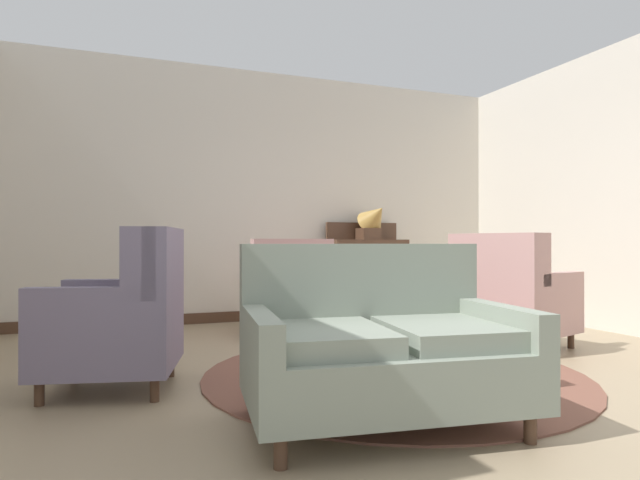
# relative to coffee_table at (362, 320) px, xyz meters

# --- Properties ---
(ground) EXTENTS (9.02, 9.02, 0.00)m
(ground) POSITION_rel_coffee_table_xyz_m (0.17, -0.45, -0.37)
(ground) COLOR #9E896B
(wall_back) EXTENTS (6.17, 0.08, 2.98)m
(wall_back) POSITION_rel_coffee_table_xyz_m (0.17, 2.77, 1.12)
(wall_back) COLOR silver
(wall_back) RESTS_ON ground
(wall_right) EXTENTS (0.08, 4.51, 2.98)m
(wall_right) POSITION_rel_coffee_table_xyz_m (3.18, 0.52, 1.12)
(wall_right) COLOR silver
(wall_right) RESTS_ON ground
(baseboard_back) EXTENTS (6.01, 0.03, 0.12)m
(baseboard_back) POSITION_rel_coffee_table_xyz_m (0.17, 2.72, -0.31)
(baseboard_back) COLOR #4C3323
(baseboard_back) RESTS_ON ground
(area_rug) EXTENTS (2.65, 2.65, 0.01)m
(area_rug) POSITION_rel_coffee_table_xyz_m (0.17, -0.15, -0.36)
(area_rug) COLOR brown
(area_rug) RESTS_ON ground
(coffee_table) EXTENTS (0.99, 0.99, 0.44)m
(coffee_table) POSITION_rel_coffee_table_xyz_m (0.00, 0.00, 0.00)
(coffee_table) COLOR #4C3323
(coffee_table) RESTS_ON ground
(porcelain_vase) EXTENTS (0.17, 0.17, 0.37)m
(porcelain_vase) POSITION_rel_coffee_table_xyz_m (0.03, 0.03, 0.23)
(porcelain_vase) COLOR #4C7A66
(porcelain_vase) RESTS_ON coffee_table
(settee) EXTENTS (1.47, 1.04, 0.92)m
(settee) POSITION_rel_coffee_table_xyz_m (-0.38, -1.01, 0.02)
(settee) COLOR gray
(settee) RESTS_ON ground
(armchair_beside_settee) EXTENTS (1.04, 1.04, 1.01)m
(armchair_beside_settee) POSITION_rel_coffee_table_xyz_m (1.60, 0.31, 0.06)
(armchair_beside_settee) COLOR tan
(armchair_beside_settee) RESTS_ON ground
(armchair_near_window) EXTENTS (0.85, 0.89, 0.96)m
(armchair_near_window) POSITION_rel_coffee_table_xyz_m (-0.03, 1.65, 0.04)
(armchair_near_window) COLOR tan
(armchair_near_window) RESTS_ON ground
(armchair_back_corner) EXTENTS (0.96, 0.92, 1.02)m
(armchair_back_corner) POSITION_rel_coffee_table_xyz_m (-1.60, 0.15, 0.07)
(armchair_back_corner) COLOR slate
(armchair_back_corner) RESTS_ON ground
(sideboard) EXTENTS (0.97, 0.37, 1.18)m
(sideboard) POSITION_rel_coffee_table_xyz_m (1.27, 2.48, 0.17)
(sideboard) COLOR #4C3323
(sideboard) RESTS_ON ground
(gramophone) EXTENTS (0.43, 0.51, 0.52)m
(gramophone) POSITION_rel_coffee_table_xyz_m (1.32, 2.39, 0.85)
(gramophone) COLOR #4C3323
(gramophone) RESTS_ON sideboard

